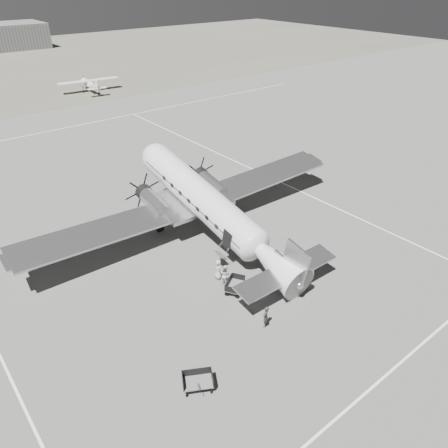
{
  "coord_description": "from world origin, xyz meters",
  "views": [
    {
      "loc": [
        -19.11,
        -21.36,
        19.55
      ],
      "look_at": [
        -0.55,
        1.75,
        2.2
      ],
      "focal_mm": 35.0,
      "sensor_mm": 36.0,
      "label": 1
    }
  ],
  "objects_px": {
    "ground_crew": "(266,317)",
    "light_plane_right": "(90,85)",
    "baggage_cart_near": "(235,286)",
    "ramp_agent": "(225,275)",
    "dc3_airliner": "(209,207)",
    "passenger": "(218,269)",
    "baggage_cart_far": "(198,382)"
  },
  "relations": [
    {
      "from": "dc3_airliner",
      "to": "baggage_cart_far",
      "type": "height_order",
      "value": "dc3_airliner"
    },
    {
      "from": "light_plane_right",
      "to": "ramp_agent",
      "type": "relative_size",
      "value": 6.97
    },
    {
      "from": "light_plane_right",
      "to": "ground_crew",
      "type": "xyz_separation_m",
      "value": [
        -17.03,
        -64.6,
        -0.39
      ]
    },
    {
      "from": "dc3_airliner",
      "to": "ground_crew",
      "type": "bearing_deg",
      "value": -107.81
    },
    {
      "from": "dc3_airliner",
      "to": "light_plane_right",
      "type": "relative_size",
      "value": 2.76
    },
    {
      "from": "ground_crew",
      "to": "light_plane_right",
      "type": "bearing_deg",
      "value": -134.9
    },
    {
      "from": "baggage_cart_far",
      "to": "dc3_airliner",
      "type": "bearing_deg",
      "value": 79.82
    },
    {
      "from": "baggage_cart_near",
      "to": "passenger",
      "type": "distance_m",
      "value": 1.95
    },
    {
      "from": "light_plane_right",
      "to": "baggage_cart_far",
      "type": "bearing_deg",
      "value": -103.13
    },
    {
      "from": "light_plane_right",
      "to": "baggage_cart_near",
      "type": "distance_m",
      "value": 62.92
    },
    {
      "from": "ground_crew",
      "to": "baggage_cart_far",
      "type": "bearing_deg",
      "value": -19.09
    },
    {
      "from": "dc3_airliner",
      "to": "light_plane_right",
      "type": "bearing_deg",
      "value": 76.95
    },
    {
      "from": "baggage_cart_far",
      "to": "passenger",
      "type": "bearing_deg",
      "value": 74.61
    },
    {
      "from": "light_plane_right",
      "to": "ground_crew",
      "type": "distance_m",
      "value": 66.81
    },
    {
      "from": "baggage_cart_near",
      "to": "ramp_agent",
      "type": "xyz_separation_m",
      "value": [
        0.02,
        1.1,
        0.32
      ]
    },
    {
      "from": "dc3_airliner",
      "to": "passenger",
      "type": "height_order",
      "value": "dc3_airliner"
    },
    {
      "from": "dc3_airliner",
      "to": "light_plane_right",
      "type": "height_order",
      "value": "dc3_airliner"
    },
    {
      "from": "ramp_agent",
      "to": "dc3_airliner",
      "type": "bearing_deg",
      "value": -38.12
    },
    {
      "from": "passenger",
      "to": "dc3_airliner",
      "type": "bearing_deg",
      "value": -33.83
    },
    {
      "from": "dc3_airliner",
      "to": "baggage_cart_near",
      "type": "distance_m",
      "value": 7.82
    },
    {
      "from": "baggage_cart_far",
      "to": "ramp_agent",
      "type": "distance_m",
      "value": 9.2
    },
    {
      "from": "dc3_airliner",
      "to": "ground_crew",
      "type": "relative_size",
      "value": 19.97
    },
    {
      "from": "dc3_airliner",
      "to": "baggage_cart_far",
      "type": "distance_m",
      "value": 15.55
    },
    {
      "from": "ground_crew",
      "to": "passenger",
      "type": "height_order",
      "value": "passenger"
    },
    {
      "from": "ramp_agent",
      "to": "light_plane_right",
      "type": "bearing_deg",
      "value": -26.64
    },
    {
      "from": "ground_crew",
      "to": "ramp_agent",
      "type": "distance_m",
      "value": 5.0
    },
    {
      "from": "light_plane_right",
      "to": "baggage_cart_near",
      "type": "xyz_separation_m",
      "value": [
        -16.32,
        -60.76,
        -0.67
      ]
    },
    {
      "from": "baggage_cart_near",
      "to": "ground_crew",
      "type": "height_order",
      "value": "ground_crew"
    },
    {
      "from": "ground_crew",
      "to": "ramp_agent",
      "type": "bearing_deg",
      "value": -128.49
    },
    {
      "from": "ramp_agent",
      "to": "ground_crew",
      "type": "bearing_deg",
      "value": 160.29
    },
    {
      "from": "ramp_agent",
      "to": "passenger",
      "type": "xyz_separation_m",
      "value": [
        0.01,
        0.82,
        -0.01
      ]
    },
    {
      "from": "ramp_agent",
      "to": "passenger",
      "type": "distance_m",
      "value": 0.82
    }
  ]
}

